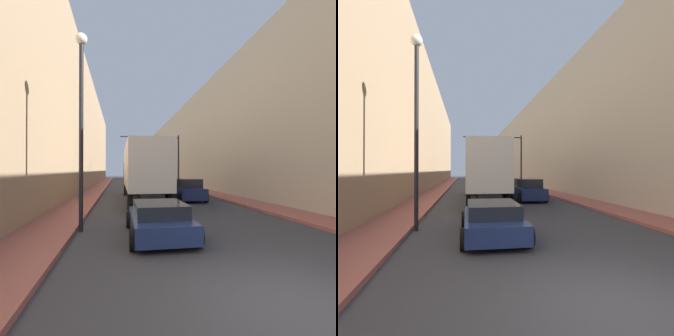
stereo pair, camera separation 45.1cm
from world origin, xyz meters
TOP-DOWN VIEW (x-y plane):
  - ground_plane at (0.00, 0.00)m, footprint 200.00×200.00m
  - sidewalk_right at (5.62, 30.00)m, footprint 2.06×80.00m
  - sidewalk_left at (-5.62, 30.00)m, footprint 2.06×80.00m
  - building_right at (9.65, 30.00)m, footprint 6.00×80.00m
  - building_left at (-9.65, 30.00)m, footprint 6.00×80.00m
  - semi_truck at (-1.37, 15.79)m, footprint 2.45×13.30m
  - sedan_car at (-1.68, 5.19)m, footprint 2.14×4.34m
  - suv_car at (2.07, 15.66)m, footprint 2.12×4.97m
  - traffic_signal_gantry at (2.68, 28.80)m, footprint 7.45×0.35m
  - street_lamp at (-4.44, 6.40)m, footprint 0.44×0.44m

SIDE VIEW (x-z plane):
  - ground_plane at x=0.00m, z-range 0.00..0.00m
  - sidewalk_right at x=5.62m, z-range 0.00..0.15m
  - sidewalk_left at x=-5.62m, z-range 0.00..0.15m
  - sedan_car at x=-1.68m, z-range -0.01..1.18m
  - suv_car at x=2.07m, z-range -0.04..1.60m
  - semi_truck at x=-1.37m, z-range 0.26..4.27m
  - traffic_signal_gantry at x=2.68m, z-range 1.32..8.04m
  - street_lamp at x=-4.44m, z-range 1.00..8.45m
  - building_right at x=9.65m, z-range 0.00..12.22m
  - building_left at x=-9.65m, z-range 0.00..14.59m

